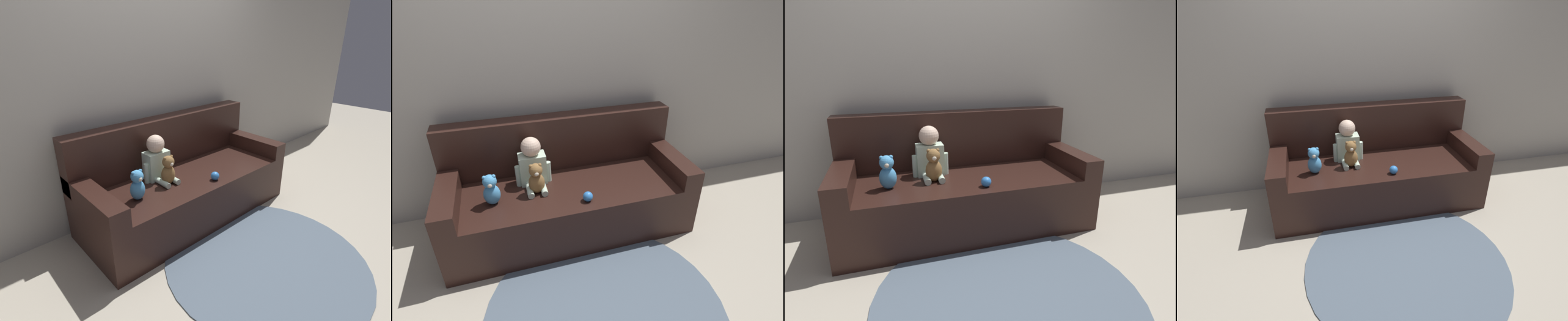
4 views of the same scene
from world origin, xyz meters
The scene contains 8 objects.
ground_plane centered at (0.00, 0.00, 0.00)m, with size 12.00×12.00×0.00m, color #B7AD99.
wall_back centered at (0.00, 0.49, 1.30)m, with size 8.00×0.05×2.60m.
couch centered at (0.00, 0.06, 0.32)m, with size 2.01×0.81×0.92m.
person_baby centered at (-0.27, 0.09, 0.63)m, with size 0.29×0.32×0.40m.
teddy_bear_brown centered at (-0.27, -0.06, 0.57)m, with size 0.15×0.12×0.26m.
plush_toy_side centered at (-0.61, -0.11, 0.57)m, with size 0.12×0.12×0.25m.
toy_ball centered at (0.08, -0.28, 0.49)m, with size 0.08×0.08×0.08m.
floor_rug centered at (0.01, -0.91, 0.01)m, with size 1.58×1.58×0.01m.
Camera 2 is at (-0.46, -2.07, 1.86)m, focal length 28.00 mm.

